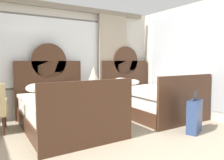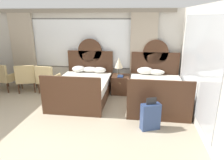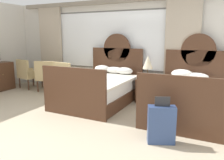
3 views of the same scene
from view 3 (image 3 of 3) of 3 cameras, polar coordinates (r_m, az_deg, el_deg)
The scene contains 10 objects.
wall_back_window at distance 6.83m, azimuth -0.78°, elevation 8.80°, with size 6.70×0.22×2.70m.
bed_near_window at distance 5.79m, azimuth -3.09°, elevation -2.03°, with size 1.55×2.21×1.73m.
bed_near_mirror at distance 5.11m, azimuth 18.77°, elevation -4.43°, with size 1.55×2.21×1.73m.
nightstand_between_beds at distance 5.99m, azimuth 9.27°, elevation -2.48°, with size 0.57×0.60×0.59m.
table_lamp_on_nightstand at distance 5.95m, azimuth 8.94°, elevation 4.34°, with size 0.27×0.27×0.59m.
book_on_nightstand at distance 5.82m, azimuth 8.99°, elevation 0.27°, with size 0.18×0.26×0.03m.
armchair_by_window_left at distance 6.77m, azimuth -11.20°, elevation 0.79°, with size 0.68×0.68×0.94m.
armchair_by_window_centre at distance 7.24m, azimuth -15.88°, elevation 1.25°, with size 0.77×0.77×0.94m.
armchair_by_window_right at distance 7.79m, azimuth -20.25°, elevation 1.66°, with size 0.71×0.71×0.94m.
suitcase_on_floor at distance 3.75m, azimuth 12.23°, elevation -10.78°, with size 0.46×0.34×0.76m.
Camera 3 is at (3.10, -2.19, 1.70)m, focal length 36.61 mm.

